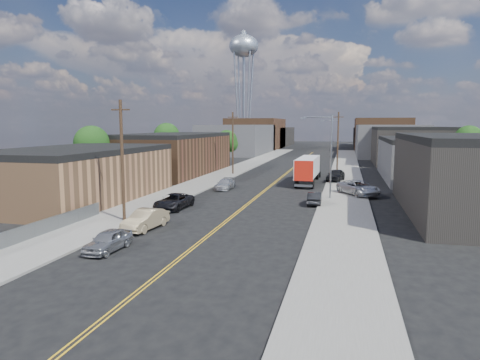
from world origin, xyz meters
The scene contains 34 objects.
ground centered at (0.00, 60.00, 0.00)m, with size 260.00×260.00×0.00m, color black.
centerline centered at (0.00, 45.00, 0.01)m, with size 0.32×120.00×0.01m, color gold.
sidewalk_left centered at (-9.50, 45.00, 0.07)m, with size 5.00×140.00×0.15m, color slate.
sidewalk_right centered at (9.50, 45.00, 0.07)m, with size 5.00×140.00×0.15m, color slate.
warehouse_tan centered at (-18.00, 18.00, 2.80)m, with size 12.00×22.00×5.60m.
warehouse_brown centered at (-18.00, 44.00, 3.30)m, with size 12.00×26.00×6.60m.
industrial_right_b centered at (22.00, 46.00, 3.05)m, with size 14.00×24.00×6.10m.
industrial_right_c centered at (22.00, 72.00, 3.80)m, with size 14.00×22.00×7.60m.
skyline_left_a centered at (-20.00, 95.00, 4.00)m, with size 16.00×30.00×8.00m, color #37373A.
skyline_right_a centered at (20.00, 95.00, 4.00)m, with size 16.00×30.00×8.00m, color #37373A.
skyline_left_b centered at (-20.00, 120.00, 5.00)m, with size 16.00×26.00×10.00m, color #4A301D.
skyline_right_b centered at (20.00, 120.00, 5.00)m, with size 16.00×26.00×10.00m, color #4A301D.
skyline_left_c centered at (-20.00, 140.00, 3.50)m, with size 16.00×40.00×7.00m, color black.
skyline_right_c centered at (20.00, 140.00, 3.50)m, with size 16.00×40.00×7.00m, color black.
water_tower centered at (-22.00, 110.00, 30.65)m, with size 9.00×9.00×36.90m.
streetlight_near centered at (7.60, 25.00, 5.33)m, with size 3.39×0.25×9.00m.
streetlight_far centered at (7.60, 60.00, 5.33)m, with size 3.39×0.25×9.00m.
utility_pole_left_near centered at (-8.20, 10.00, 5.14)m, with size 1.60×0.26×10.00m.
utility_pole_left_far centered at (-8.20, 45.00, 5.14)m, with size 1.60×0.26×10.00m.
utility_pole_right centered at (8.20, 48.00, 5.14)m, with size 1.60×0.26×10.00m.
chainlink_fence centered at (-11.50, 3.50, 0.66)m, with size 0.05×16.00×1.22m.
tree_left_near centered at (-23.94, 30.00, 5.18)m, with size 4.85×4.76×7.91m.
tree_left_mid centered at (-23.94, 55.00, 5.48)m, with size 5.10×5.04×8.37m.
tree_left_far centered at (-13.94, 62.00, 4.57)m, with size 4.35×4.20×6.97m.
tree_right_far centered at (30.06, 60.00, 5.18)m, with size 4.85×4.76×7.91m.
semi_truck centered at (4.50, 38.17, 2.04)m, with size 2.59×13.77×3.59m.
car_left_a centered at (-5.00, 2.20, 0.68)m, with size 1.60×3.99×1.36m, color #999A9D.
car_left_b centered at (-5.28, 8.00, 0.76)m, with size 1.62×4.64×1.53m, color #9D8A66.
car_left_c centered at (-6.30, 16.00, 0.72)m, with size 2.40×5.20×1.44m, color black.
car_left_d centered at (-5.00, 29.25, 0.65)m, with size 1.82×4.47×1.30m, color #AEB0B4.
car_right_oncoming centered at (6.60, 21.56, 0.64)m, with size 1.35×3.87×1.27m, color black.
car_right_lot_a centered at (11.00, 28.00, 0.95)m, with size 2.67×5.79×1.61m, color #B9BCBF.
car_right_lot_c centered at (8.20, 39.78, 0.97)m, with size 1.94×4.83×1.65m, color black.
car_ahead_truck centered at (4.50, 45.91, 0.71)m, with size 2.37×5.13×1.43m, color black.
Camera 1 is at (9.56, -21.45, 7.99)m, focal length 32.00 mm.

